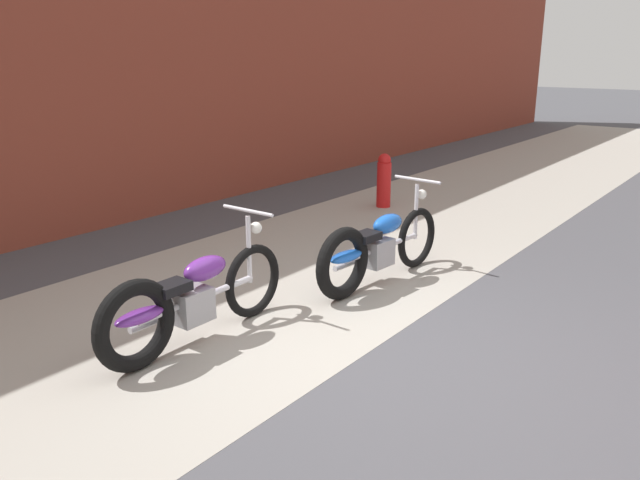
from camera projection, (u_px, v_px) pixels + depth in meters
name	position (u px, v px, depth m)	size (l,w,h in m)	color
ground_plane	(367.00, 354.00, 5.13)	(80.00, 80.00, 0.00)	#47474C
sidewalk_slab	(216.00, 303.00, 6.14)	(36.00, 3.50, 0.01)	#9E998E
motorcycle_purple	(185.00, 302.00, 5.14)	(2.01, 0.58, 1.03)	black
motorcycle_blue	(373.00, 249.00, 6.51)	(2.01, 0.58, 1.03)	black
fire_hydrant	(384.00, 180.00, 9.82)	(0.22, 0.22, 0.84)	red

